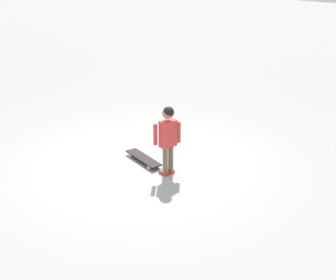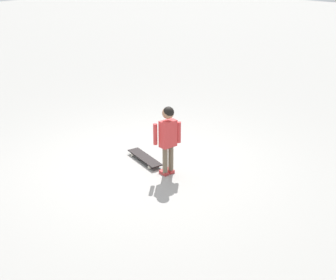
# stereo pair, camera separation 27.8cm
# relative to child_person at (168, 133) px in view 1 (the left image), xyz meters

# --- Properties ---
(ground_plane) EXTENTS (50.00, 50.00, 0.00)m
(ground_plane) POSITION_rel_child_person_xyz_m (0.48, 0.05, -0.66)
(ground_plane) COLOR gray
(child_person) EXTENTS (0.25, 0.35, 1.06)m
(child_person) POSITION_rel_child_person_xyz_m (0.00, 0.00, 0.00)
(child_person) COLOR brown
(child_person) RESTS_ON ground
(skateboard) EXTENTS (0.81, 0.36, 0.07)m
(skateboard) POSITION_rel_child_person_xyz_m (0.57, -0.06, -0.60)
(skateboard) COLOR black
(skateboard) RESTS_ON ground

